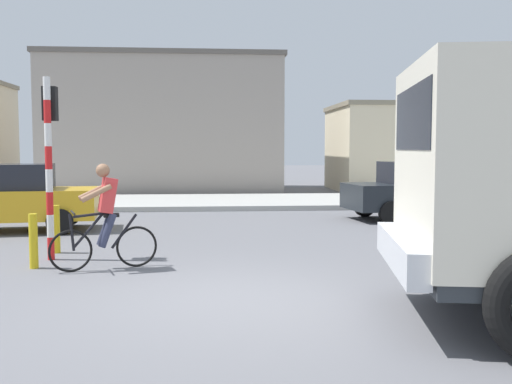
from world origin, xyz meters
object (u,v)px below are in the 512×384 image
object	(u,v)px
car_red_near	(8,197)
bollard_far	(56,229)
cyclist	(105,217)
bollard_near	(33,241)
traffic_light_pole	(49,142)
car_white_mid	(420,190)

from	to	relation	value
car_red_near	bollard_far	xyz separation A→B (m)	(1.89, -2.99, -0.37)
cyclist	bollard_near	size ratio (longest dim) A/B	1.91
bollard_near	car_red_near	bearing A→B (deg)	113.24
traffic_light_pole	bollard_near	bearing A→B (deg)	-95.48
cyclist	traffic_light_pole	distance (m)	1.91
car_white_mid	cyclist	bearing A→B (deg)	-140.86
cyclist	car_white_mid	bearing A→B (deg)	39.14
cyclist	bollard_far	size ratio (longest dim) A/B	1.91
bollard_near	bollard_far	size ratio (longest dim) A/B	1.00
car_white_mid	bollard_near	xyz separation A→B (m)	(-8.72, -5.96, -0.37)
traffic_light_pole	bollard_far	xyz separation A→B (m)	(-0.08, 0.59, -1.62)
bollard_near	cyclist	bearing A→B (deg)	-8.63
bollard_far	cyclist	bearing A→B (deg)	-53.18
car_red_near	bollard_far	world-z (taller)	car_red_near
car_red_near	bollard_far	bearing A→B (deg)	-57.76
traffic_light_pole	bollard_far	bearing A→B (deg)	97.54
cyclist	car_red_near	distance (m)	5.50
bollard_near	bollard_far	distance (m)	1.40
car_red_near	car_white_mid	xyz separation A→B (m)	(10.61, 1.57, 0.00)
traffic_light_pole	bollard_near	size ratio (longest dim) A/B	3.56
bollard_far	car_red_near	bearing A→B (deg)	122.24
car_red_near	bollard_near	bearing A→B (deg)	-66.76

